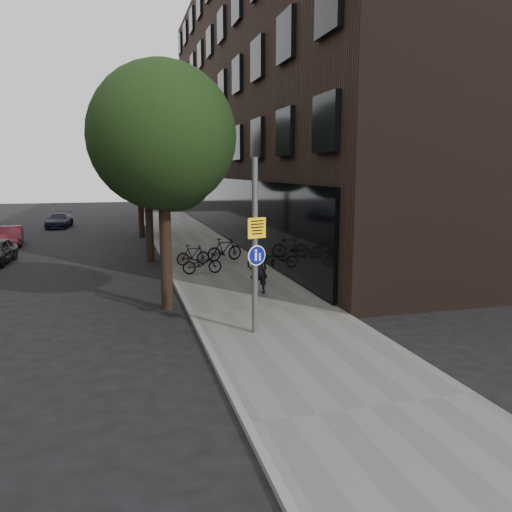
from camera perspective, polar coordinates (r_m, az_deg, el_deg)
name	(u,v)px	position (r m, az deg, el deg)	size (l,w,h in m)	color
ground	(294,350)	(12.31, 4.33, -10.71)	(120.00, 120.00, 0.00)	black
sidewalk	(222,269)	(21.68, -3.92, -1.51)	(4.50, 60.00, 0.12)	#625F5B
curb_edge	(170,272)	(21.36, -9.85, -1.79)	(0.15, 60.00, 0.13)	slate
building_right_dark_brick	(305,99)	(35.43, 5.62, 17.38)	(12.00, 40.00, 18.00)	black
street_tree_near	(164,143)	(15.57, -10.42, 12.59)	(4.40, 4.40, 7.50)	black
street_tree_mid	(148,152)	(24.04, -12.23, 11.51)	(5.00, 5.00, 7.80)	black
street_tree_far	(140,157)	(33.03, -13.13, 10.96)	(5.00, 5.00, 7.80)	black
signpost	(255,246)	(12.67, -0.13, 1.11)	(0.51, 0.18, 4.50)	#595B5E
pedestrian	(259,269)	(16.99, 0.31, -1.47)	(0.63, 0.41, 1.73)	black
parked_bike_facade_near	(265,259)	(21.36, 1.03, -0.36)	(0.56, 1.59, 0.84)	black
parked_bike_facade_far	(225,249)	(23.27, -3.62, 0.75)	(0.50, 1.77, 1.06)	black
parked_bike_curb_near	(202,263)	(20.49, -6.17, -0.84)	(0.56, 1.61, 0.84)	black
parked_bike_curb_far	(193,255)	(22.41, -7.21, 0.14)	(0.43, 1.51, 0.91)	black
parked_car_mid	(11,236)	(32.09, -26.17, 2.07)	(1.16, 3.32, 1.09)	maroon
parked_car_far	(59,220)	(40.62, -21.56, 3.83)	(1.55, 3.82, 1.11)	black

